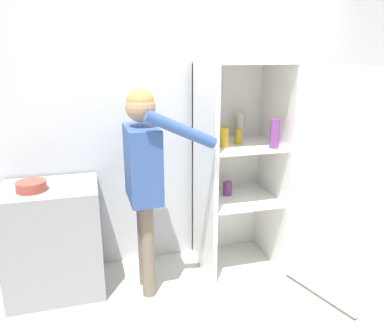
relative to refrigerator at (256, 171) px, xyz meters
name	(u,v)px	position (x,y,z in m)	size (l,w,h in m)	color
ground_plane	(229,311)	(-0.41, -0.51, -0.92)	(12.00, 12.00, 0.00)	beige
wall_back	(195,123)	(-0.41, 0.47, 0.35)	(7.00, 0.06, 2.55)	silver
refrigerator	(256,171)	(0.00, 0.00, 0.00)	(0.92, 1.29, 1.84)	white
person	(144,168)	(-0.95, -0.06, 0.13)	(0.63, 0.55, 1.65)	#726656
counter	(54,240)	(-1.67, 0.14, -0.47)	(0.73, 0.56, 0.90)	gray
bowl	(31,186)	(-1.78, 0.08, 0.01)	(0.22, 0.22, 0.07)	#B24738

